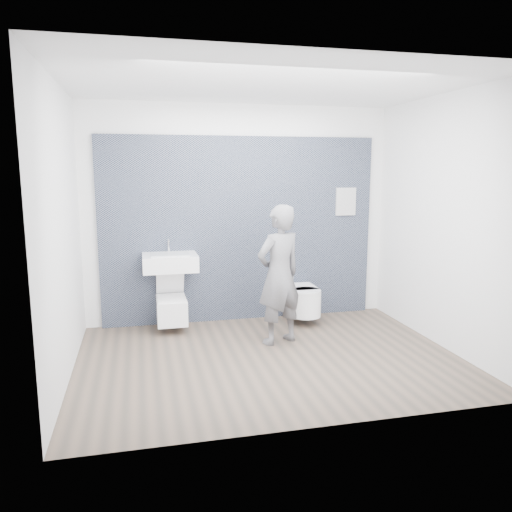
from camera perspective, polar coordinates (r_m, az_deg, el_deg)
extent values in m
plane|color=brown|center=(5.43, 1.48, -11.53)|extent=(4.00, 4.00, 0.00)
plane|color=white|center=(6.54, -1.81, 4.77)|extent=(4.00, 0.00, 4.00)
plane|color=white|center=(3.67, 7.53, 0.67)|extent=(4.00, 0.00, 4.00)
plane|color=white|center=(4.97, -21.35, 2.48)|extent=(0.00, 3.00, 3.00)
plane|color=white|center=(5.92, 20.65, 3.61)|extent=(0.00, 3.00, 3.00)
plane|color=white|center=(5.12, 1.63, 19.06)|extent=(4.00, 4.00, 0.00)
cube|color=black|center=(6.79, -1.70, -7.11)|extent=(3.60, 0.06, 2.40)
cube|color=white|center=(6.19, -9.80, -0.73)|extent=(0.66, 0.50, 0.20)
cube|color=silver|center=(6.16, -9.82, 0.12)|extent=(0.46, 0.33, 0.03)
cylinder|color=silver|center=(6.35, -9.96, 1.19)|extent=(0.02, 0.02, 0.17)
cylinder|color=silver|center=(6.29, -9.95, 1.77)|extent=(0.02, 0.11, 0.02)
cylinder|color=silver|center=(6.45, -9.89, -1.81)|extent=(0.04, 0.04, 0.13)
cube|color=white|center=(6.32, -9.63, -6.12)|extent=(0.36, 0.52, 0.30)
cylinder|color=silver|center=(6.24, -9.65, -5.00)|extent=(0.26, 0.26, 0.03)
cube|color=white|center=(6.24, -9.65, -4.76)|extent=(0.34, 0.42, 0.02)
cube|color=white|center=(6.34, -9.79, -2.92)|extent=(0.34, 0.22, 0.33)
cube|color=silver|center=(6.57, -9.74, -6.51)|extent=(0.10, 0.06, 0.08)
cube|color=white|center=(6.66, 5.10, -4.97)|extent=(0.38, 0.45, 0.32)
cylinder|color=white|center=(6.45, 5.73, -5.46)|extent=(0.38, 0.38, 0.32)
cube|color=white|center=(6.59, 5.22, -3.57)|extent=(0.36, 0.43, 0.03)
cylinder|color=white|center=(6.39, 5.82, -4.00)|extent=(0.36, 0.36, 0.03)
cube|color=silver|center=(6.87, 4.58, -5.54)|extent=(0.11, 0.06, 0.08)
cube|color=white|center=(7.16, 9.84, -6.34)|extent=(0.28, 0.03, 0.37)
imported|color=slate|center=(5.67, 2.66, -2.18)|extent=(0.68, 0.57, 1.60)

